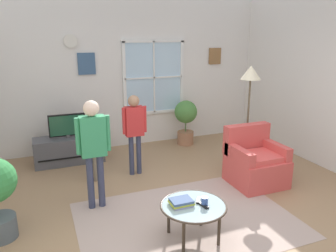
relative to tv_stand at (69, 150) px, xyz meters
name	(u,v)px	position (x,y,z in m)	size (l,w,h in m)	color
ground_plane	(202,221)	(1.31, -2.60, -0.25)	(6.05, 6.92, 0.02)	#9E7A56
back_wall	(130,73)	(1.33, 0.62, 1.23)	(5.45, 0.17, 2.93)	silver
area_rug	(186,220)	(1.14, -2.51, -0.23)	(2.62, 1.89, 0.01)	tan
tv_stand	(69,150)	(0.00, 0.00, 0.00)	(1.19, 0.45, 0.47)	#4C4C51
television	(67,125)	(0.00, 0.00, 0.45)	(0.62, 0.08, 0.42)	#4C4C4C
armchair	(255,163)	(2.56, -1.92, 0.09)	(0.76, 0.74, 0.87)	#D14C47
coffee_table	(193,207)	(1.05, -2.89, 0.16)	(0.74, 0.74, 0.43)	#99B2B7
book_stack	(181,202)	(0.92, -2.84, 0.22)	(0.25, 0.19, 0.07)	#8F8DB2
cup	(205,201)	(1.15, -2.94, 0.24)	(0.07, 0.07, 0.10)	#334C8C
remote_near_books	(204,206)	(1.14, -2.96, 0.20)	(0.04, 0.14, 0.02)	black
remote_near_cup	(198,200)	(1.13, -2.83, 0.20)	(0.04, 0.14, 0.02)	black
person_red_shirt	(134,126)	(0.95, -0.92, 0.59)	(0.39, 0.18, 1.31)	#333851
person_green_shirt	(93,142)	(0.17, -1.77, 0.67)	(0.44, 0.20, 1.44)	#333851
person_blue_shirt	(91,143)	(0.25, -0.96, 0.40)	(0.30, 0.14, 1.01)	#726656
potted_plant_by_window	(186,118)	(2.35, 0.17, 0.32)	(0.46, 0.46, 0.92)	#9E6B4C
floor_lamp	(250,83)	(2.75, -1.40, 1.23)	(0.32, 0.32, 1.75)	black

